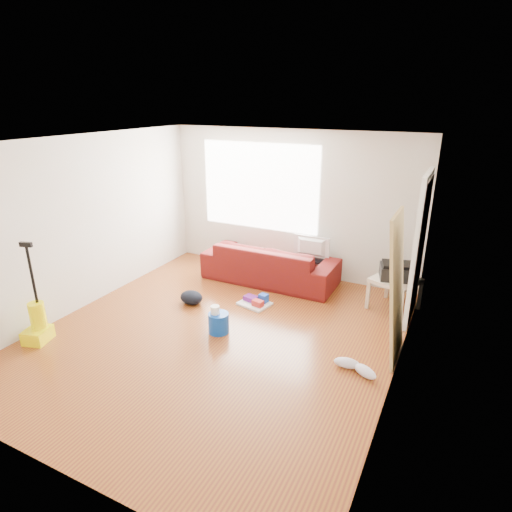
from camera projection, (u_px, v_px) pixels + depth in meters
The scene contains 13 objects.
room at pixel (226, 243), 5.36m from camera, with size 4.51×5.01×2.51m.
sofa at pixel (270, 281), 7.39m from camera, with size 2.27×0.89×0.66m, color #591007.
tv_stand at pixel (309, 269), 7.28m from camera, with size 0.65×0.39×0.44m.
tv at pixel (310, 247), 7.14m from camera, with size 0.62×0.08×0.36m, color black.
side_table at pixel (395, 284), 6.27m from camera, with size 0.76×0.76×0.49m.
printer at pixel (397, 271), 6.20m from camera, with size 0.54×0.47×0.24m.
bucket at pixel (219, 332), 5.77m from camera, with size 0.28×0.28×0.28m, color #093EAF.
toilet_paper at pixel (215, 319), 5.70m from camera, with size 0.12×0.12×0.11m, color white.
cleaning_tray at pixel (256, 302), 6.51m from camera, with size 0.51×0.44×0.16m.
backpack at pixel (192, 303), 6.57m from camera, with size 0.37×0.29×0.20m, color black.
sneakers at pixel (356, 367), 4.91m from camera, with size 0.55×0.28×0.12m.
vacuum at pixel (37, 323), 5.49m from camera, with size 0.36×0.38×1.33m.
door_panel at pixel (388, 355), 5.25m from camera, with size 0.04×0.72×1.80m, color #A28C4D.
Camera 1 is at (2.68, -4.22, 2.97)m, focal length 30.00 mm.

